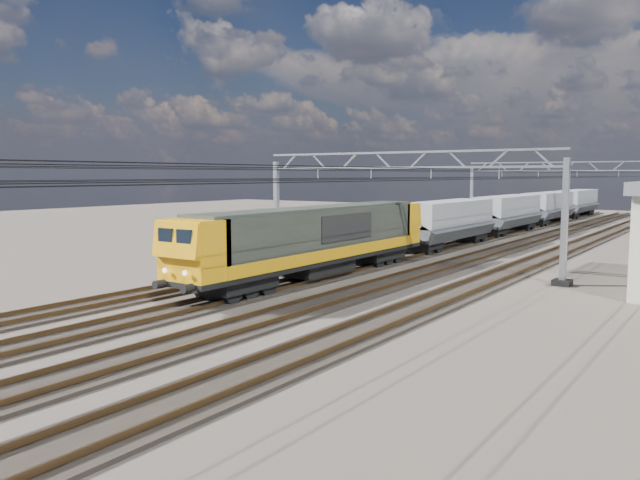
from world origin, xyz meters
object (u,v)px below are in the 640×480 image
Objects in this scene: hopper_wagon_lead at (448,220)px; hopper_wagon_mid at (508,211)px; locomotive at (317,237)px; catenary_gantry_far at (557,192)px; hopper_wagon_fourth at (577,201)px; catenary_gantry_mid at (400,205)px; hopper_wagon_third at (548,205)px.

hopper_wagon_lead is 1.00× the size of hopper_wagon_mid.
catenary_gantry_far is at bearing 87.26° from locomotive.
catenary_gantry_far is 0.94× the size of locomotive.
locomotive is 60.30m from hopper_wagon_fourth.
hopper_wagon_mid and hopper_wagon_fourth have the same top height.
hopper_wagon_mid is at bearing 90.00° from hopper_wagon_lead.
catenary_gantry_mid is 12.18m from hopper_wagon_lead.
catenary_gantry_mid is 1.00× the size of catenary_gantry_far.
hopper_wagon_lead is at bearing -90.00° from hopper_wagon_fourth.
catenary_gantry_mid reaches higher than hopper_wagon_third.
hopper_wagon_mid is at bearing -101.42° from catenary_gantry_far.
hopper_wagon_mid is (-0.00, 31.90, -0.09)m from locomotive.
hopper_wagon_lead is (-2.00, -24.10, -1.67)m from catenary_gantry_far.
hopper_wagon_fourth is (0.00, 28.40, 0.00)m from hopper_wagon_mid.
hopper_wagon_fourth is (-0.00, 60.30, -0.09)m from locomotive.
locomotive reaches higher than hopper_wagon_third.
hopper_wagon_third is at bearing 90.00° from locomotive.
catenary_gantry_far is 41.88m from locomotive.
locomotive is at bearing -90.00° from hopper_wagon_third.
catenary_gantry_mid is 1.53× the size of hopper_wagon_fourth.
hopper_wagon_mid is 1.00× the size of hopper_wagon_third.
catenary_gantry_far is 5.03m from hopper_wagon_third.
hopper_wagon_lead is at bearing -94.74° from catenary_gantry_far.
hopper_wagon_lead is 1.00× the size of hopper_wagon_third.
catenary_gantry_mid is 36.00m from catenary_gantry_far.
hopper_wagon_mid is at bearing -90.00° from hopper_wagon_fourth.
hopper_wagon_mid is 1.00× the size of hopper_wagon_fourth.
hopper_wagon_third and hopper_wagon_fourth have the same top height.
hopper_wagon_third is (-2.00, 4.30, -1.67)m from catenary_gantry_far.
catenary_gantry_mid is 26.23m from hopper_wagon_mid.
hopper_wagon_third is (0.00, 28.40, 0.00)m from hopper_wagon_lead.
hopper_wagon_lead is at bearing 90.00° from locomotive.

